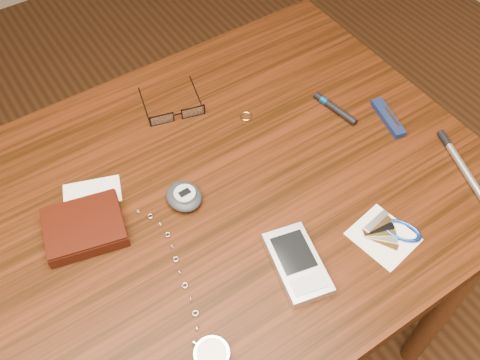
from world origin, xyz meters
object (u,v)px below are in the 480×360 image
(pocket_watch, at_px, (210,349))
(pda_phone, at_px, (297,263))
(notepad_keys, at_px, (392,233))
(wallet_and_card, at_px, (85,226))
(pocket_knife, at_px, (388,118))
(silver_pen, at_px, (458,159))
(eyeglasses, at_px, (177,114))
(pedometer, at_px, (184,196))
(desk, at_px, (203,231))

(pocket_watch, xyz_separation_m, pda_phone, (0.18, 0.04, 0.00))
(pda_phone, height_order, notepad_keys, pda_phone)
(wallet_and_card, height_order, pocket_knife, wallet_and_card)
(notepad_keys, height_order, pocket_knife, pocket_knife)
(wallet_and_card, relative_size, pocket_knife, 1.72)
(wallet_and_card, height_order, silver_pen, wallet_and_card)
(pda_phone, bearing_deg, eyeglasses, 89.66)
(pedometer, bearing_deg, wallet_and_card, 167.67)
(wallet_and_card, distance_m, pocket_knife, 0.58)
(pedometer, distance_m, silver_pen, 0.48)
(desk, height_order, silver_pen, silver_pen)
(desk, xyz_separation_m, silver_pen, (0.42, -0.18, 0.11))
(pedometer, xyz_separation_m, silver_pen, (0.44, -0.19, -0.01))
(wallet_and_card, xyz_separation_m, pocket_watch, (0.06, -0.28, -0.01))
(pocket_watch, height_order, pedometer, pedometer)
(notepad_keys, bearing_deg, pocket_watch, -179.84)
(pocket_knife, bearing_deg, pda_phone, -155.32)
(eyeglasses, bearing_deg, pocket_knife, -34.47)
(desk, distance_m, pedometer, 0.12)
(pocket_knife, relative_size, silver_pen, 0.65)
(pocket_watch, xyz_separation_m, pocket_knife, (0.51, 0.19, -0.00))
(eyeglasses, distance_m, notepad_keys, 0.44)
(eyeglasses, bearing_deg, silver_pen, -45.58)
(pocket_watch, distance_m, pda_phone, 0.18)
(desk, bearing_deg, pocket_knife, -5.66)
(pedometer, bearing_deg, silver_pen, -23.58)
(desk, relative_size, wallet_and_card, 5.82)
(eyeglasses, bearing_deg, pocket_watch, -113.77)
(notepad_keys, xyz_separation_m, silver_pen, (0.20, 0.05, 0.00))
(pocket_watch, bearing_deg, wallet_and_card, 102.88)
(wallet_and_card, distance_m, notepad_keys, 0.49)
(pocket_knife, distance_m, silver_pen, 0.15)
(silver_pen, bearing_deg, pocket_knife, 102.89)
(pocket_watch, height_order, pocket_knife, same)
(desk, height_order, pocket_knife, pocket_knife)
(desk, bearing_deg, pocket_watch, -117.76)
(pocket_knife, bearing_deg, desk, 174.34)
(desk, xyz_separation_m, notepad_keys, (0.22, -0.23, 0.11))
(eyeglasses, height_order, pedometer, pedometer)
(eyeglasses, height_order, pda_phone, eyeglasses)
(pedometer, distance_m, notepad_keys, 0.34)
(pda_phone, height_order, silver_pen, pda_phone)
(pedometer, relative_size, notepad_keys, 0.59)
(wallet_and_card, distance_m, pedometer, 0.17)
(wallet_and_card, relative_size, pda_phone, 1.25)
(pocket_watch, bearing_deg, notepad_keys, 0.16)
(pda_phone, xyz_separation_m, pedometer, (-0.08, 0.20, 0.00))
(pocket_watch, relative_size, pda_phone, 2.16)
(desk, bearing_deg, eyeglasses, 71.48)
(wallet_and_card, xyz_separation_m, notepad_keys, (0.40, -0.28, -0.01))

